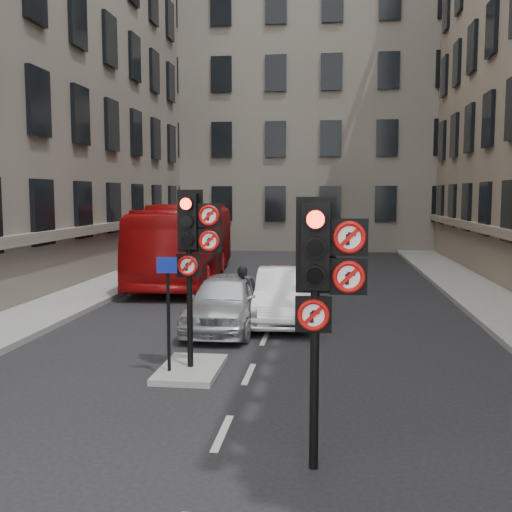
% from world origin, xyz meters
% --- Properties ---
extents(ground, '(120.00, 120.00, 0.00)m').
position_xyz_m(ground, '(0.00, 0.00, 0.00)').
color(ground, black).
rests_on(ground, ground).
extents(pavement_left, '(3.00, 50.00, 0.16)m').
position_xyz_m(pavement_left, '(-7.20, 12.00, 0.08)').
color(pavement_left, gray).
rests_on(pavement_left, ground).
extents(centre_island, '(1.20, 2.00, 0.12)m').
position_xyz_m(centre_island, '(-1.20, 5.00, 0.06)').
color(centre_island, gray).
rests_on(centre_island, ground).
extents(building_far, '(30.00, 14.00, 20.00)m').
position_xyz_m(building_far, '(0.00, 38.00, 10.00)').
color(building_far, gray).
rests_on(building_far, ground).
extents(signal_near, '(0.91, 0.40, 3.58)m').
position_xyz_m(signal_near, '(1.49, 0.99, 2.58)').
color(signal_near, black).
rests_on(signal_near, ground).
extents(signal_far, '(0.91, 0.40, 3.58)m').
position_xyz_m(signal_far, '(-1.11, 4.99, 2.70)').
color(signal_far, black).
rests_on(signal_far, centre_island).
extents(car_silver, '(1.87, 4.43, 1.50)m').
position_xyz_m(car_silver, '(-1.16, 8.93, 0.75)').
color(car_silver, '#B1B4BA').
rests_on(car_silver, ground).
extents(car_white, '(1.76, 4.60, 1.50)m').
position_xyz_m(car_white, '(0.36, 10.12, 0.75)').
color(car_white, silver).
rests_on(car_white, ground).
extents(car_pink, '(1.85, 4.52, 1.31)m').
position_xyz_m(car_pink, '(0.39, 10.74, 0.65)').
color(car_pink, '#D43E7A').
rests_on(car_pink, ground).
extents(bus_red, '(3.47, 11.58, 3.18)m').
position_xyz_m(bus_red, '(-4.40, 17.96, 1.59)').
color(bus_red, '#950A0B').
rests_on(bus_red, ground).
extents(motorcycle, '(0.48, 1.58, 0.94)m').
position_xyz_m(motorcycle, '(-0.12, 9.20, 0.47)').
color(motorcycle, black).
rests_on(motorcycle, ground).
extents(motorcyclist, '(0.68, 0.50, 1.70)m').
position_xyz_m(motorcyclist, '(-0.74, 9.16, 0.85)').
color(motorcyclist, black).
rests_on(motorcyclist, ground).
extents(info_sign, '(0.39, 0.14, 2.27)m').
position_xyz_m(info_sign, '(-1.55, 4.64, 1.59)').
color(info_sign, black).
rests_on(info_sign, centre_island).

